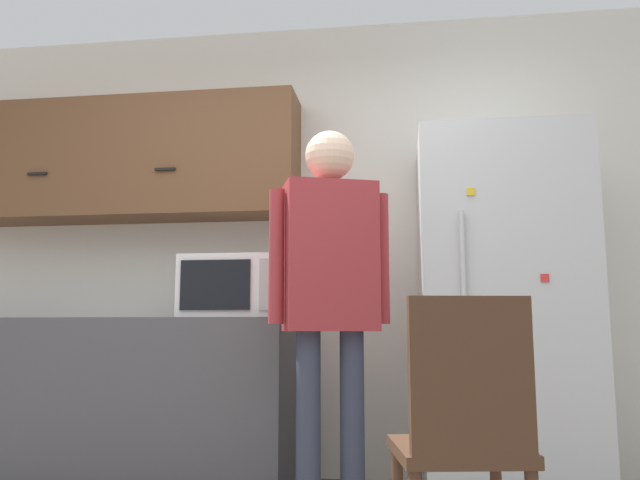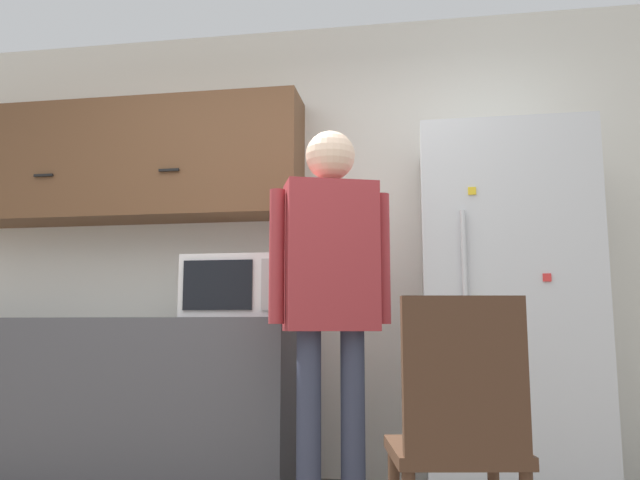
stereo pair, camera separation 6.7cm
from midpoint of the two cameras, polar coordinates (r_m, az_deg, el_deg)
name	(u,v)px [view 2 (the right image)]	position (r m, az deg, el deg)	size (l,w,h in m)	color
back_wall	(300,243)	(3.76, -1.29, -0.28)	(6.00, 0.06, 2.70)	silver
counter	(97,399)	(3.78, -19.22, -13.60)	(2.23, 0.62, 0.90)	#4C4C51
upper_cabinets	(120,163)	(4.01, -17.33, 6.77)	(2.23, 0.35, 0.72)	brown
microwave	(238,287)	(3.41, -6.98, -4.32)	(0.52, 0.41, 0.33)	white
person	(331,275)	(2.86, 1.65, -3.26)	(0.54, 0.35, 1.76)	#33384C
refrigerator	(506,313)	(3.30, 17.21, -6.44)	(0.82, 0.74, 1.83)	silver
chair	(459,433)	(2.06, 13.51, -16.82)	(0.47, 0.47, 0.94)	#472D1E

